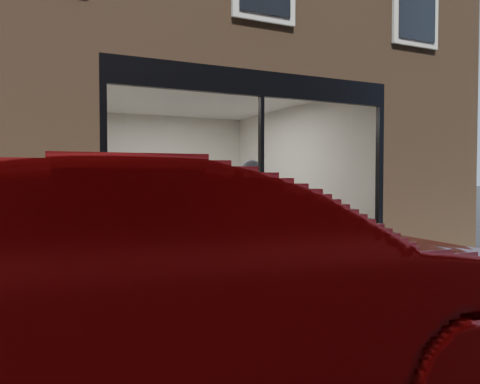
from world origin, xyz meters
name	(u,v)px	position (x,y,z in m)	size (l,w,h in m)	color
ground	(342,303)	(0.00, 0.00, 0.00)	(120.00, 120.00, 0.00)	black
sidewalk_near	(297,285)	(0.00, 1.00, 0.01)	(40.00, 2.00, 0.01)	gray
kerb_near	(344,299)	(0.00, -0.05, 0.06)	(40.00, 0.10, 0.12)	gray
host_building_pier_left	(5,173)	(-3.75, 8.00, 1.60)	(2.50, 12.00, 3.20)	brown
host_building_pier_right	(276,174)	(3.75, 8.00, 1.60)	(2.50, 12.00, 3.20)	brown
host_building_backfill	(133,174)	(0.00, 11.00, 1.60)	(5.00, 6.00, 3.20)	brown
cafe_floor	(196,246)	(0.00, 5.00, 0.02)	(6.00, 6.00, 0.00)	#2D2D30
cafe_ceiling	(196,99)	(0.00, 5.00, 3.19)	(6.00, 6.00, 0.00)	white
cafe_wall_back	(158,174)	(0.00, 7.99, 1.60)	(5.00, 5.00, 0.00)	silver
cafe_wall_left	(75,173)	(-2.49, 5.00, 1.60)	(6.00, 6.00, 0.00)	silver
cafe_wall_right	(294,173)	(2.49, 5.00, 1.60)	(6.00, 6.00, 0.00)	silver
storefront_kick	(261,263)	(0.00, 2.05, 0.15)	(5.00, 0.10, 0.30)	black
storefront_header	(261,84)	(0.00, 2.05, 3.00)	(5.00, 0.10, 0.40)	black
storefront_mullion	(261,175)	(0.00, 2.05, 1.55)	(0.06, 0.10, 2.50)	black
storefront_glass	(262,175)	(0.00, 2.02, 1.55)	(4.80, 4.80, 0.00)	white
banquette	(250,254)	(0.00, 2.45, 0.23)	(4.00, 0.55, 0.45)	#361315
person	(249,212)	(0.13, 2.74, 0.91)	(0.67, 0.44, 1.82)	#939FC2
cafe_table_left	(164,220)	(-1.12, 3.66, 0.74)	(0.57, 0.57, 0.04)	black
cafe_table_right	(285,219)	(1.02, 3.00, 0.74)	(0.56, 0.56, 0.04)	black
cafe_chair_right	(288,240)	(1.43, 3.55, 0.24)	(0.41, 0.41, 0.04)	black
wall_poster	(77,177)	(-2.45, 5.07, 1.52)	(0.02, 0.68, 0.90)	white
parked_car	(181,295)	(-2.65, -1.82, 0.82)	(1.73, 4.97, 1.64)	#A50808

